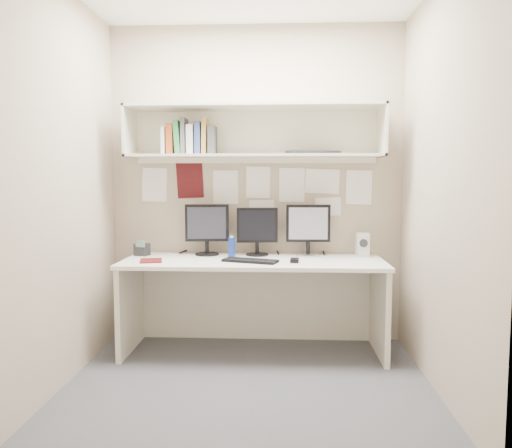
{
  "coord_description": "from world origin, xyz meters",
  "views": [
    {
      "loc": [
        0.21,
        -3.15,
        1.34
      ],
      "look_at": [
        0.04,
        0.35,
        1.03
      ],
      "focal_mm": 35.0,
      "sensor_mm": 36.0,
      "label": 1
    }
  ],
  "objects_px": {
    "desk": "(253,306)",
    "maroon_notebook": "(151,261)",
    "keyboard": "(250,261)",
    "monitor_right": "(308,227)",
    "desk_phone": "(142,249)",
    "speaker": "(363,245)",
    "monitor_center": "(257,229)",
    "monitor_left": "(207,227)"
  },
  "relations": [
    {
      "from": "speaker",
      "to": "desk_phone",
      "type": "xyz_separation_m",
      "value": [
        -1.78,
        -0.04,
        -0.04
      ]
    },
    {
      "from": "monitor_center",
      "to": "monitor_right",
      "type": "relative_size",
      "value": 0.94
    },
    {
      "from": "desk",
      "to": "maroon_notebook",
      "type": "distance_m",
      "value": 0.86
    },
    {
      "from": "speaker",
      "to": "desk_phone",
      "type": "bearing_deg",
      "value": 178.31
    },
    {
      "from": "speaker",
      "to": "monitor_right",
      "type": "bearing_deg",
      "value": 173.65
    },
    {
      "from": "speaker",
      "to": "keyboard",
      "type": "bearing_deg",
      "value": -163.12
    },
    {
      "from": "monitor_center",
      "to": "maroon_notebook",
      "type": "distance_m",
      "value": 0.88
    },
    {
      "from": "desk",
      "to": "monitor_right",
      "type": "bearing_deg",
      "value": 27.01
    },
    {
      "from": "monitor_left",
      "to": "desk_phone",
      "type": "height_order",
      "value": "monitor_left"
    },
    {
      "from": "keyboard",
      "to": "desk",
      "type": "bearing_deg",
      "value": 100.93
    },
    {
      "from": "monitor_left",
      "to": "monitor_right",
      "type": "distance_m",
      "value": 0.82
    },
    {
      "from": "monitor_left",
      "to": "speaker",
      "type": "bearing_deg",
      "value": -6.43
    },
    {
      "from": "desk",
      "to": "keyboard",
      "type": "distance_m",
      "value": 0.39
    },
    {
      "from": "desk",
      "to": "keyboard",
      "type": "height_order",
      "value": "keyboard"
    },
    {
      "from": "maroon_notebook",
      "to": "desk_phone",
      "type": "relative_size",
      "value": 1.53
    },
    {
      "from": "monitor_right",
      "to": "keyboard",
      "type": "bearing_deg",
      "value": -143.62
    },
    {
      "from": "desk",
      "to": "monitor_center",
      "type": "height_order",
      "value": "monitor_center"
    },
    {
      "from": "desk",
      "to": "keyboard",
      "type": "xyz_separation_m",
      "value": [
        -0.02,
        -0.12,
        0.37
      ]
    },
    {
      "from": "keyboard",
      "to": "maroon_notebook",
      "type": "bearing_deg",
      "value": -161.1
    },
    {
      "from": "monitor_right",
      "to": "maroon_notebook",
      "type": "distance_m",
      "value": 1.26
    },
    {
      "from": "monitor_right",
      "to": "keyboard",
      "type": "relative_size",
      "value": 1.01
    },
    {
      "from": "monitor_right",
      "to": "desk_phone",
      "type": "height_order",
      "value": "monitor_right"
    },
    {
      "from": "monitor_right",
      "to": "desk_phone",
      "type": "xyz_separation_m",
      "value": [
        -1.34,
        -0.06,
        -0.18
      ]
    },
    {
      "from": "monitor_right",
      "to": "desk_phone",
      "type": "relative_size",
      "value": 3.21
    },
    {
      "from": "maroon_notebook",
      "to": "keyboard",
      "type": "bearing_deg",
      "value": -13.24
    },
    {
      "from": "monitor_center",
      "to": "speaker",
      "type": "xyz_separation_m",
      "value": [
        0.85,
        -0.03,
        -0.12
      ]
    },
    {
      "from": "monitor_left",
      "to": "monitor_right",
      "type": "height_order",
      "value": "same"
    },
    {
      "from": "monitor_center",
      "to": "desk",
      "type": "bearing_deg",
      "value": -101.08
    },
    {
      "from": "monitor_center",
      "to": "keyboard",
      "type": "bearing_deg",
      "value": -102.04
    },
    {
      "from": "monitor_center",
      "to": "monitor_left",
      "type": "bearing_deg",
      "value": 173.87
    },
    {
      "from": "desk",
      "to": "maroon_notebook",
      "type": "height_order",
      "value": "maroon_notebook"
    },
    {
      "from": "monitor_right",
      "to": "keyboard",
      "type": "height_order",
      "value": "monitor_right"
    },
    {
      "from": "monitor_center",
      "to": "keyboard",
      "type": "relative_size",
      "value": 0.94
    },
    {
      "from": "monitor_left",
      "to": "keyboard",
      "type": "bearing_deg",
      "value": -47.77
    },
    {
      "from": "monitor_center",
      "to": "keyboard",
      "type": "height_order",
      "value": "monitor_center"
    },
    {
      "from": "speaker",
      "to": "maroon_notebook",
      "type": "relative_size",
      "value": 0.96
    },
    {
      "from": "keyboard",
      "to": "maroon_notebook",
      "type": "distance_m",
      "value": 0.75
    },
    {
      "from": "desk",
      "to": "keyboard",
      "type": "bearing_deg",
      "value": -97.6
    },
    {
      "from": "monitor_center",
      "to": "desk_phone",
      "type": "relative_size",
      "value": 3.01
    },
    {
      "from": "monitor_right",
      "to": "desk_phone",
      "type": "bearing_deg",
      "value": -178.38
    },
    {
      "from": "keyboard",
      "to": "speaker",
      "type": "distance_m",
      "value": 0.94
    },
    {
      "from": "desk",
      "to": "desk_phone",
      "type": "bearing_deg",
      "value": 170.39
    }
  ]
}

